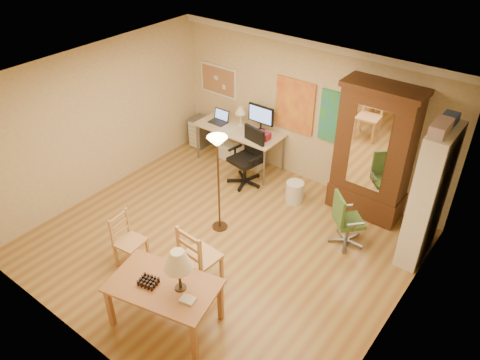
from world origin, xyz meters
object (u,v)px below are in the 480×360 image
Objects in this scene: dining_table at (169,279)px; bookshelf at (428,197)px; armoire at (372,160)px; office_chair_black at (246,169)px; office_chair_green at (345,230)px; computer_desk at (242,142)px.

bookshelf is at bearing 57.85° from dining_table.
armoire is (0.94, 3.85, 0.20)m from dining_table.
office_chair_black is 2.37m from armoire.
dining_table is at bearing -103.69° from armoire.
office_chair_green is (1.06, 2.83, -0.57)m from dining_table.
armoire reaches higher than bookshelf.
computer_desk is at bearing 114.52° from dining_table.
dining_table is 3.54m from office_chair_black.
bookshelf reaches higher than dining_table.
computer_desk is 0.81× the size of bookshelf.
armoire reaches higher than computer_desk.
computer_desk is 0.75× the size of armoire.
armoire is (-0.13, 1.02, 0.77)m from office_chair_green.
armoire reaches higher than dining_table.
armoire is at bearing 76.31° from dining_table.
bookshelf reaches higher than computer_desk.
bookshelf reaches higher than office_chair_green.
dining_table is 3.08m from office_chair_green.
computer_desk is 1.60× the size of office_chair_black.
computer_desk is at bearing 161.39° from office_chair_green.
office_chair_black is at bearing -165.26° from armoire.
office_chair_black is 0.51× the size of bookshelf.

